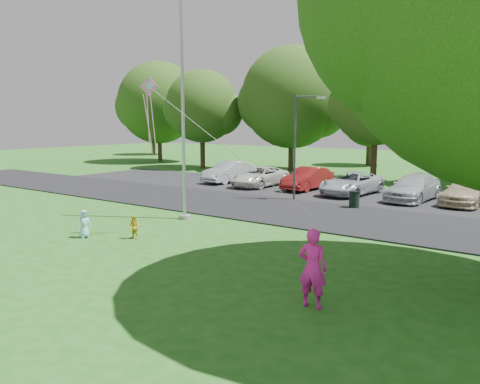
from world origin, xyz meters
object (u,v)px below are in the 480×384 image
Objects in this scene: woman at (313,268)px; child_yellow at (134,227)px; kite at (152,100)px; trash_can at (354,200)px; street_lamp at (299,137)px; child_blue at (84,224)px; flagpole at (183,121)px.

child_yellow is at bearing -21.37° from woman.
kite is at bearing -26.77° from woman.
trash_can is at bearing 38.05° from kite.
street_lamp reaches higher than child_blue.
child_blue is (-9.57, 1.06, -0.40)m from woman.
flagpole is 7.31m from street_lamp.
trash_can is 0.82× the size of child_blue.
street_lamp is 10.16m from kite.
street_lamp is (1.70, 7.06, -0.83)m from flagpole.
street_lamp is 11.14m from child_yellow.
kite is at bearing -112.28° from street_lamp.
kite is (-3.77, -9.49, 4.44)m from trash_can.
trash_can is 12.73m from woman.
kite is (1.98, 1.58, 4.36)m from child_blue.
flagpole is 1.24× the size of kite.
child_yellow is 4.50m from kite.
woman is (8.85, -5.61, -3.26)m from flagpole.
woman is 1.79× the size of child_blue.
woman is 8.96m from kite.
child_yellow is at bearing -148.42° from kite.
child_yellow is 0.85× the size of child_blue.
flagpole reaches higher than street_lamp.
child_yellow is 1.84m from child_blue.
trash_can is at bearing -80.10° from woman.
street_lamp is 14.75m from woman.
child_blue is at bearing -171.60° from kite.
flagpole is at bearing 9.12° from child_blue.
street_lamp is 12.19m from child_blue.
flagpole is at bearing -127.66° from trash_can.
trash_can is 0.46× the size of woman.
woman is (3.82, -12.13, 0.48)m from trash_can.
woman is (7.15, -12.67, -2.43)m from street_lamp.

